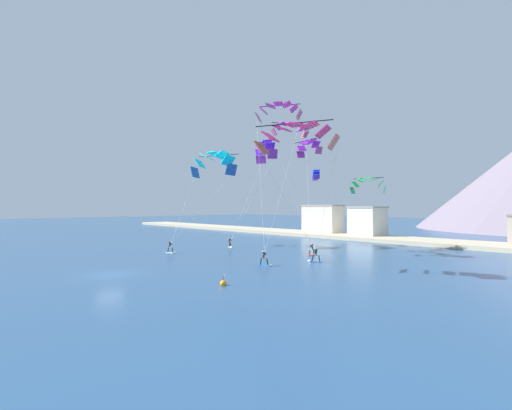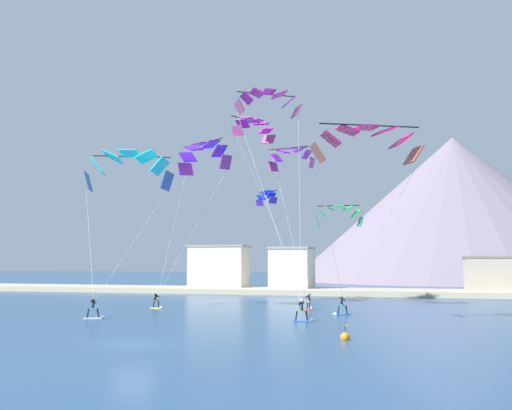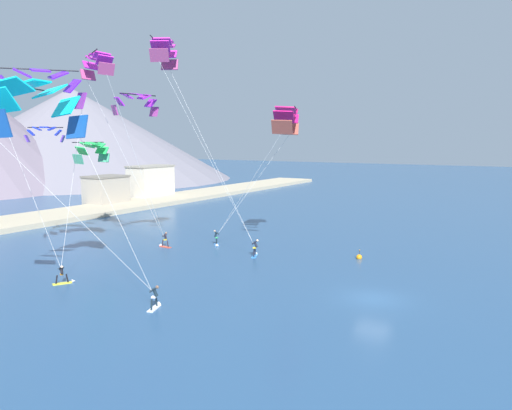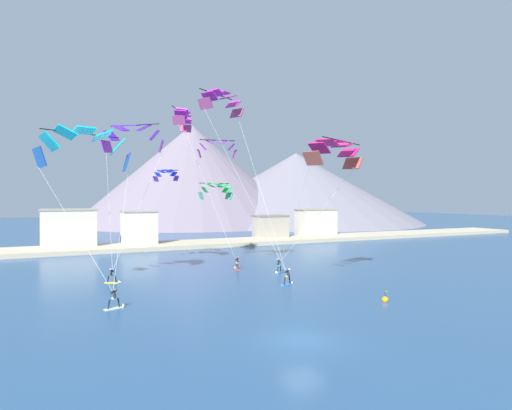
{
  "view_description": "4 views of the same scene",
  "coord_description": "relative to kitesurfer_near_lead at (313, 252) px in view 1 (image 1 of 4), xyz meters",
  "views": [
    {
      "loc": [
        33.36,
        -12.66,
        6.46
      ],
      "look_at": [
        3.7,
        15.85,
        6.73
      ],
      "focal_mm": 24.0,
      "sensor_mm": 36.0,
      "label": 1
    },
    {
      "loc": [
        14.93,
        -29.21,
        4.6
      ],
      "look_at": [
        3.22,
        14.15,
        9.01
      ],
      "focal_mm": 40.0,
      "sensor_mm": 36.0,
      "label": 2
    },
    {
      "loc": [
        -34.06,
        -10.57,
        11.35
      ],
      "look_at": [
        3.67,
        12.04,
        5.57
      ],
      "focal_mm": 35.0,
      "sensor_mm": 36.0,
      "label": 3
    },
    {
      "loc": [
        -12.5,
        -20.78,
        8.53
      ],
      "look_at": [
        2.59,
        12.32,
        8.05
      ],
      "focal_mm": 28.0,
      "sensor_mm": 36.0,
      "label": 4
    }
  ],
  "objects": [
    {
      "name": "parafoil_kite_far_right",
      "position": [
        -17.16,
        -3.71,
        13.4
      ],
      "size": [
        8.66,
        11.36,
        14.15
      ],
      "color": "#164A9D"
    },
    {
      "name": "parafoil_kite_far_left",
      "position": [
        6.37,
        -11.3,
        13.14
      ],
      "size": [
        8.43,
        9.36,
        13.35
      ],
      "color": "#A9493A"
    },
    {
      "name": "parafoil_kite_distant_low_drift",
      "position": [
        -1.96,
        1.59,
        14.68
      ],
      "size": [
        4.91,
        2.64,
        2.33
      ],
      "color": "#A4388C"
    },
    {
      "name": "kitesurfer_far_left",
      "position": [
        3.43,
        -4.42,
        0.04
      ],
      "size": [
        1.61,
        1.39,
        1.74
      ],
      "color": "#337FDB",
      "rests_on": "ground"
    },
    {
      "name": "ground_plane",
      "position": [
        -5.59,
        -24.65,
        -0.47
      ],
      "size": [
        400.0,
        400.0,
        0.0
      ],
      "primitive_type": "plane",
      "color": "navy"
    },
    {
      "name": "shoreline_strip",
      "position": [
        -5.59,
        26.34,
        -0.12
      ],
      "size": [
        180.0,
        10.0,
        0.7
      ],
      "primitive_type": "cube",
      "color": "#BCAD8E",
      "rests_on": "ground"
    },
    {
      "name": "parafoil_kite_mid_center",
      "position": [
        -3.1,
        -3.43,
        19.02
      ],
      "size": [
        7.39,
        9.33,
        19.08
      ],
      "color": "#A23F73"
    },
    {
      "name": "kitesurfer_near_lead",
      "position": [
        0.0,
        0.0,
        0.0
      ],
      "size": [
        0.6,
        1.77,
        1.69
      ],
      "color": "#E54C33",
      "rests_on": "ground"
    },
    {
      "name": "shore_building_promenade_mid",
      "position": [
        -18.9,
        29.09,
        3.04
      ],
      "size": [
        8.85,
        5.15,
        7.0
      ],
      "color": "beige",
      "rests_on": "ground"
    },
    {
      "name": "parafoil_kite_near_trail",
      "position": [
        -11.86,
        2.82,
        15.57
      ],
      "size": [
        7.01,
        7.59,
        16.16
      ],
      "color": "purple"
    },
    {
      "name": "shore_building_harbour_front",
      "position": [
        -7.52,
        29.09,
        2.85
      ],
      "size": [
        5.94,
        7.1,
        6.63
      ],
      "color": "silver",
      "rests_on": "ground"
    },
    {
      "name": "kitesurfer_near_trail",
      "position": [
        -14.46,
        -2.43,
        -0.03
      ],
      "size": [
        1.72,
        1.18,
        1.62
      ],
      "color": "yellow",
      "rests_on": "ground"
    },
    {
      "name": "kitesurfer_far_right",
      "position": [
        -15.13,
        -12.58,
        0.04
      ],
      "size": [
        1.78,
        0.94,
        1.73
      ],
      "color": "white",
      "rests_on": "ground"
    },
    {
      "name": "parafoil_kite_distant_mid_solo",
      "position": [
        1.46,
        12.18,
        9.66
      ],
      "size": [
        5.59,
        2.63,
        2.56
      ],
      "color": "#3D9973"
    },
    {
      "name": "parafoil_kite_distant_high_outer",
      "position": [
        -6.61,
        9.8,
        11.63
      ],
      "size": [
        3.23,
        3.51,
        1.6
      ],
      "color": "#5B32B3"
    },
    {
      "name": "kitesurfer_mid_center",
      "position": [
        1.43,
        -10.52,
        0.08
      ],
      "size": [
        1.76,
        1.01,
        1.79
      ],
      "color": "#337FDB",
      "rests_on": "ground"
    },
    {
      "name": "parafoil_kite_near_lead",
      "position": [
        -5.99,
        2.32,
        17.93
      ],
      "size": [
        7.66,
        5.93,
        18.11
      ],
      "color": "#B7427A"
    },
    {
      "name": "race_marker_buoy",
      "position": [
        5.53,
        -19.68,
        -0.32
      ],
      "size": [
        0.56,
        0.56,
        1.02
      ],
      "color": "orange",
      "rests_on": "ground"
    }
  ]
}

